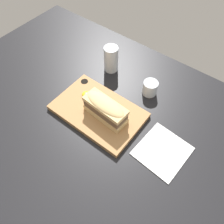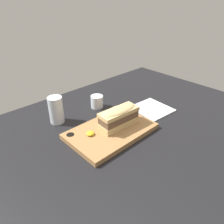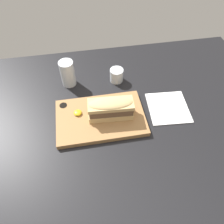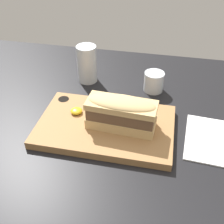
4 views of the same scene
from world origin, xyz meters
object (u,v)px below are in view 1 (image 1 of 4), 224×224
water_glass (111,60)px  napkin (162,151)px  serving_board (98,111)px  wine_glass (150,88)px  sandwich (105,109)px

water_glass → napkin: 47.39cm
serving_board → wine_glass: bearing=63.7°
sandwich → water_glass: bearing=123.5°
water_glass → wine_glass: (22.46, -1.58, -2.43)cm
sandwich → water_glass: size_ratio=1.46×
sandwich → water_glass: 28.81cm
wine_glass → water_glass: bearing=176.0°
wine_glass → serving_board: bearing=-116.3°
water_glass → napkin: (41.34, -22.57, -5.19)cm
sandwich → water_glass: (-15.89, 23.99, -1.44)cm
serving_board → wine_glass: wine_glass is taller
sandwich → wine_glass: (6.57, 22.41, -3.87)cm
serving_board → water_glass: size_ratio=2.90×
water_glass → sandwich: bearing=-56.5°
sandwich → wine_glass: 23.67cm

